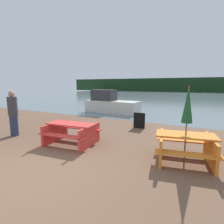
# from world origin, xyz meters

# --- Properties ---
(ground_plane) EXTENTS (60.00, 60.00, 0.00)m
(ground_plane) POSITION_xyz_m (0.00, 0.00, 0.00)
(ground_plane) COLOR brown
(water) EXTENTS (60.00, 50.00, 0.00)m
(water) POSITION_xyz_m (0.00, 31.80, -0.00)
(water) COLOR slate
(water) RESTS_ON ground_plane
(far_treeline) EXTENTS (80.00, 1.60, 4.00)m
(far_treeline) POSITION_xyz_m (0.00, 51.80, 2.00)
(far_treeline) COLOR #193319
(far_treeline) RESTS_ON water
(picnic_table_red) EXTENTS (1.85, 1.55, 0.75)m
(picnic_table_red) POSITION_xyz_m (-0.55, 2.17, 0.46)
(picnic_table_red) COLOR red
(picnic_table_red) RESTS_ON ground_plane
(picnic_table_orange) EXTENTS (1.77, 1.65, 0.76)m
(picnic_table_orange) POSITION_xyz_m (3.13, 2.49, 0.45)
(picnic_table_orange) COLOR orange
(picnic_table_orange) RESTS_ON ground_plane
(umbrella_darkgreen) EXTENTS (0.29, 0.29, 2.06)m
(umbrella_darkgreen) POSITION_xyz_m (3.13, 2.49, 1.56)
(umbrella_darkgreen) COLOR brown
(umbrella_darkgreen) RESTS_ON ground_plane
(boat) EXTENTS (4.16, 1.59, 1.70)m
(boat) POSITION_xyz_m (-2.72, 9.05, 0.63)
(boat) COLOR beige
(boat) RESTS_ON water
(person) EXTENTS (0.37, 0.37, 1.84)m
(person) POSITION_xyz_m (-3.32, 1.86, 0.92)
(person) COLOR #283351
(person) RESTS_ON ground_plane
(signboard) EXTENTS (0.55, 0.08, 0.75)m
(signboard) POSITION_xyz_m (0.81, 5.45, 0.38)
(signboard) COLOR black
(signboard) RESTS_ON ground_plane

